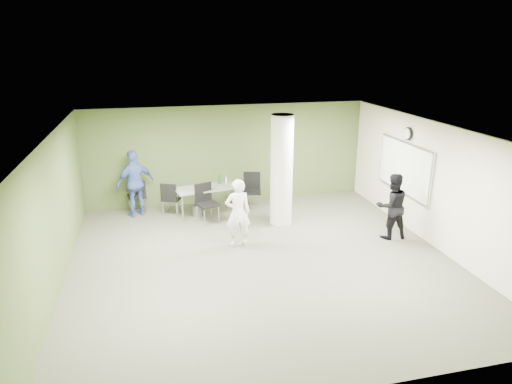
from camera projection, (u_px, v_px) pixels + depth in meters
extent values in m
plane|color=#4D4D3D|center=(262.00, 261.00, 9.77)|extent=(8.00, 8.00, 0.00)
plane|color=white|center=(263.00, 131.00, 8.89)|extent=(8.00, 8.00, 0.00)
cube|color=#4C602D|center=(228.00, 154.00, 13.03)|extent=(8.00, 2.80, 0.02)
cube|color=#4C602D|center=(54.00, 215.00, 8.45)|extent=(0.02, 8.00, 2.80)
cube|color=beige|center=(435.00, 185.00, 10.21)|extent=(0.02, 8.00, 2.80)
cylinder|color=silver|center=(282.00, 170.00, 11.40)|extent=(0.56, 0.56, 2.80)
cube|color=silver|center=(404.00, 168.00, 11.27)|extent=(0.04, 2.30, 1.30)
cube|color=white|center=(404.00, 168.00, 11.27)|extent=(0.02, 2.20, 1.20)
cylinder|color=black|center=(408.00, 134.00, 11.01)|extent=(0.05, 0.32, 0.32)
cylinder|color=white|center=(407.00, 134.00, 11.00)|extent=(0.02, 0.26, 0.26)
cube|color=gray|center=(206.00, 188.00, 12.17)|extent=(1.71, 0.98, 0.04)
cylinder|color=silver|center=(183.00, 209.00, 11.77)|extent=(0.04, 0.04, 0.73)
cylinder|color=silver|center=(235.00, 201.00, 12.31)|extent=(0.04, 0.04, 0.73)
cylinder|color=silver|center=(177.00, 202.00, 12.26)|extent=(0.04, 0.04, 0.73)
cylinder|color=silver|center=(228.00, 195.00, 12.81)|extent=(0.04, 0.04, 0.73)
cylinder|color=#1E541C|center=(219.00, 179.00, 12.44)|extent=(0.07, 0.07, 0.25)
cylinder|color=#B2B2B7|center=(226.00, 180.00, 12.49)|extent=(0.06, 0.06, 0.18)
cylinder|color=#4C4C4C|center=(198.00, 211.00, 12.23)|extent=(0.26, 0.26, 0.30)
cube|color=black|center=(137.00, 196.00, 12.43)|extent=(0.53, 0.53, 0.05)
cube|color=black|center=(137.00, 190.00, 12.16)|extent=(0.45, 0.11, 0.45)
cylinder|color=silver|center=(143.00, 201.00, 12.74)|extent=(0.02, 0.02, 0.43)
cylinder|color=silver|center=(129.00, 203.00, 12.60)|extent=(0.02, 0.02, 0.43)
cylinder|color=silver|center=(146.00, 206.00, 12.40)|extent=(0.02, 0.02, 0.43)
cylinder|color=silver|center=(131.00, 208.00, 12.26)|extent=(0.02, 0.02, 0.43)
cube|color=black|center=(172.00, 199.00, 12.26)|extent=(0.61, 0.61, 0.05)
cube|color=black|center=(168.00, 192.00, 11.99)|extent=(0.42, 0.22, 0.45)
cylinder|color=silver|center=(181.00, 205.00, 12.48)|extent=(0.02, 0.02, 0.43)
cylinder|color=silver|center=(168.00, 204.00, 12.54)|extent=(0.02, 0.02, 0.43)
cylinder|color=silver|center=(177.00, 210.00, 12.12)|extent=(0.02, 0.02, 0.43)
cylinder|color=silver|center=(163.00, 209.00, 12.19)|extent=(0.02, 0.02, 0.43)
cube|color=black|center=(208.00, 204.00, 11.71)|extent=(0.64, 0.64, 0.05)
cube|color=black|center=(203.00, 192.00, 11.80)|extent=(0.46, 0.21, 0.49)
cylinder|color=silver|center=(205.00, 218.00, 11.52)|extent=(0.02, 0.02, 0.47)
cylinder|color=silver|center=(219.00, 214.00, 11.74)|extent=(0.02, 0.02, 0.47)
cylinder|color=silver|center=(197.00, 213.00, 11.84)|extent=(0.02, 0.02, 0.47)
cylinder|color=silver|center=(211.00, 210.00, 12.06)|extent=(0.02, 0.02, 0.47)
cube|color=black|center=(252.00, 192.00, 12.72)|extent=(0.60, 0.60, 0.05)
cube|color=black|center=(252.00, 180.00, 12.85)|extent=(0.47, 0.15, 0.48)
cylinder|color=silver|center=(244.00, 203.00, 12.60)|extent=(0.02, 0.02, 0.46)
cylinder|color=silver|center=(259.00, 203.00, 12.60)|extent=(0.02, 0.02, 0.46)
cylinder|color=silver|center=(245.00, 198.00, 12.99)|extent=(0.02, 0.02, 0.46)
cylinder|color=silver|center=(259.00, 198.00, 12.99)|extent=(0.02, 0.02, 0.46)
imported|color=white|center=(238.00, 213.00, 10.29)|extent=(0.59, 0.40, 1.58)
imported|color=black|center=(392.00, 206.00, 10.69)|extent=(0.80, 0.64, 1.59)
imported|color=#4058A0|center=(135.00, 183.00, 12.05)|extent=(1.14, 0.85, 1.80)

